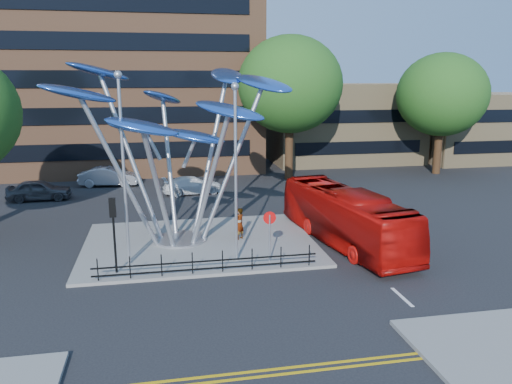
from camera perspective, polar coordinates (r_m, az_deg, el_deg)
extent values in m
plane|color=black|center=(21.27, -2.34, -11.08)|extent=(120.00, 120.00, 0.00)
cube|color=slate|center=(26.70, -6.42, -5.86)|extent=(12.00, 9.00, 0.15)
cube|color=gold|center=(16.06, 1.07, -19.70)|extent=(40.00, 0.12, 0.01)
cube|color=gold|center=(15.81, 1.31, -20.27)|extent=(40.00, 0.12, 0.01)
cube|color=brown|center=(51.69, -15.24, 19.63)|extent=(25.00, 15.00, 30.00)
cube|color=tan|center=(52.90, 10.09, 7.76)|extent=(15.00, 8.00, 8.00)
cube|color=tan|center=(57.73, 23.99, 6.77)|extent=(12.00, 8.00, 7.00)
cylinder|color=black|center=(43.00, 3.81, 5.22)|extent=(0.70, 0.70, 5.72)
ellipsoid|color=#1E4714|center=(42.61, 3.91, 12.17)|extent=(8.80, 8.80, 8.10)
cylinder|color=black|center=(48.50, 20.08, 4.96)|extent=(0.70, 0.70, 5.06)
ellipsoid|color=#1E4714|center=(48.14, 20.51, 10.38)|extent=(8.00, 8.00, 7.36)
cylinder|color=#9EA0A5|center=(27.08, -8.63, -5.36)|extent=(2.80, 2.80, 0.12)
cylinder|color=#9EA0A5|center=(25.53, -11.56, 2.31)|extent=(0.24, 0.24, 7.80)
ellipsoid|color=blue|center=(24.38, -19.66, 10.56)|extent=(3.92, 2.95, 1.39)
cylinder|color=#9EA0A5|center=(25.28, -9.68, 0.66)|extent=(0.24, 0.24, 6.40)
ellipsoid|color=blue|center=(22.62, -12.91, 7.29)|extent=(3.47, 1.78, 1.31)
cylinder|color=#9EA0A5|center=(25.45, -7.46, 1.51)|extent=(0.24, 0.24, 7.00)
ellipsoid|color=blue|center=(23.58, -3.04, 9.28)|extent=(3.81, 3.11, 1.36)
cylinder|color=#9EA0A5|center=(26.17, -6.30, 3.20)|extent=(0.24, 0.24, 8.20)
ellipsoid|color=blue|center=(26.67, 0.87, 12.31)|extent=(3.52, 4.06, 1.44)
cylinder|color=#9EA0A5|center=(26.99, -7.32, 3.90)|extent=(0.24, 0.24, 8.60)
ellipsoid|color=blue|center=(28.86, -3.36, 13.14)|extent=(2.21, 3.79, 1.39)
cylinder|color=#9EA0A5|center=(27.15, -9.40, 2.60)|extent=(0.24, 0.24, 7.40)
ellipsoid|color=blue|center=(29.33, -10.63, 10.60)|extent=(3.02, 3.71, 1.34)
cylinder|color=#9EA0A5|center=(26.43, -11.16, 3.79)|extent=(0.24, 0.24, 8.80)
ellipsoid|color=blue|center=(27.67, -17.52, 13.00)|extent=(3.88, 3.60, 1.42)
ellipsoid|color=blue|center=(26.05, -13.08, 7.11)|extent=(3.40, 1.96, 1.13)
ellipsoid|color=blue|center=(25.54, -6.98, 6.34)|extent=(3.39, 2.16, 1.11)
cylinder|color=#9EA0A5|center=(23.17, -14.85, 1.94)|extent=(0.14, 0.14, 8.50)
sphere|color=#9EA0A5|center=(22.77, -15.50, 12.79)|extent=(0.36, 0.36, 0.36)
cylinder|color=#9EA0A5|center=(22.91, -2.32, 1.60)|extent=(0.14, 0.14, 8.00)
sphere|color=#9EA0A5|center=(22.46, -2.42, 11.96)|extent=(0.36, 0.36, 0.36)
cylinder|color=black|center=(22.89, -15.87, -5.12)|extent=(0.10, 0.10, 3.20)
cube|color=black|center=(22.51, -16.09, -1.73)|extent=(0.28, 0.18, 0.85)
sphere|color=#FF0C0C|center=(22.44, -16.14, -1.04)|extent=(0.18, 0.18, 0.18)
cylinder|color=#9EA0A5|center=(23.43, 1.57, -5.34)|extent=(0.08, 0.08, 2.30)
cylinder|color=red|center=(23.17, 1.57, -2.97)|extent=(0.60, 0.04, 0.60)
cube|color=white|center=(23.18, 1.56, -2.96)|extent=(0.42, 0.03, 0.10)
cylinder|color=black|center=(22.58, -17.65, -8.46)|extent=(0.05, 0.05, 1.00)
cylinder|color=black|center=(22.45, -14.21, -8.36)|extent=(0.05, 0.05, 1.00)
cylinder|color=black|center=(22.40, -10.75, -8.23)|extent=(0.05, 0.05, 1.00)
cylinder|color=black|center=(22.43, -7.28, -8.07)|extent=(0.05, 0.05, 1.00)
cylinder|color=black|center=(22.54, -3.84, -7.88)|extent=(0.05, 0.05, 1.00)
cylinder|color=black|center=(22.73, -0.45, -7.67)|extent=(0.05, 0.05, 1.00)
cylinder|color=black|center=(22.99, 2.87, -7.44)|extent=(0.05, 0.05, 1.00)
cylinder|color=black|center=(23.33, 6.10, -7.19)|extent=(0.05, 0.05, 1.00)
cube|color=black|center=(22.46, -5.56, -7.86)|extent=(10.00, 0.06, 0.06)
cube|color=black|center=(22.58, -5.54, -8.69)|extent=(10.00, 0.06, 0.06)
imported|color=#AF0B08|center=(26.77, 10.17, -2.80)|extent=(4.19, 10.85, 2.95)
imported|color=gray|center=(26.76, -1.92, -3.65)|extent=(0.74, 0.72, 1.72)
imported|color=#43454B|center=(39.11, -23.54, 0.22)|extent=(4.39, 1.80, 1.49)
imported|color=#B0B1B8|center=(42.26, -16.45, 1.71)|extent=(4.86, 2.16, 1.55)
imported|color=white|center=(38.13, -7.24, 0.77)|extent=(4.69, 2.37, 1.31)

